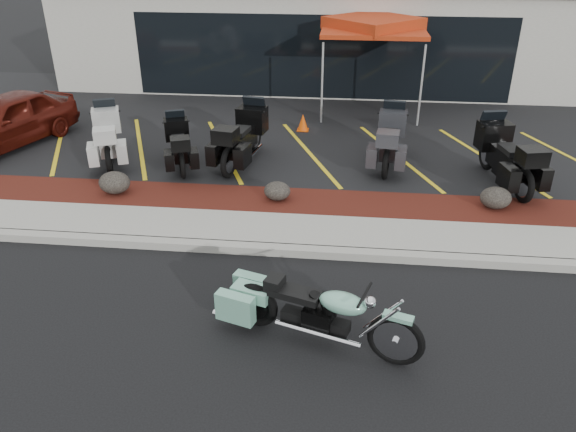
# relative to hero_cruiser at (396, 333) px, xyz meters

# --- Properties ---
(ground) EXTENTS (90.00, 90.00, 0.00)m
(ground) POSITION_rel_hero_cruiser_xyz_m (-1.68, 1.77, -0.52)
(ground) COLOR black
(ground) RESTS_ON ground
(curb) EXTENTS (24.00, 0.25, 0.15)m
(curb) POSITION_rel_hero_cruiser_xyz_m (-1.68, 2.67, -0.44)
(curb) COLOR gray
(curb) RESTS_ON ground
(sidewalk) EXTENTS (24.00, 1.20, 0.15)m
(sidewalk) POSITION_rel_hero_cruiser_xyz_m (-1.68, 3.37, -0.44)
(sidewalk) COLOR gray
(sidewalk) RESTS_ON ground
(mulch_bed) EXTENTS (24.00, 1.20, 0.16)m
(mulch_bed) POSITION_rel_hero_cruiser_xyz_m (-1.68, 4.57, -0.44)
(mulch_bed) COLOR black
(mulch_bed) RESTS_ON ground
(upper_lot) EXTENTS (26.00, 9.60, 0.15)m
(upper_lot) POSITION_rel_hero_cruiser_xyz_m (-1.68, 9.97, -0.44)
(upper_lot) COLOR black
(upper_lot) RESTS_ON ground
(dealership_building) EXTENTS (18.00, 8.16, 4.00)m
(dealership_building) POSITION_rel_hero_cruiser_xyz_m (-1.68, 16.24, 1.49)
(dealership_building) COLOR #A4A194
(dealership_building) RESTS_ON ground
(boulder_left) EXTENTS (0.67, 0.55, 0.47)m
(boulder_left) POSITION_rel_hero_cruiser_xyz_m (-5.62, 4.53, -0.12)
(boulder_left) COLOR black
(boulder_left) RESTS_ON mulch_bed
(boulder_mid) EXTENTS (0.55, 0.46, 0.39)m
(boulder_mid) POSITION_rel_hero_cruiser_xyz_m (-2.14, 4.56, -0.16)
(boulder_mid) COLOR black
(boulder_mid) RESTS_ON mulch_bed
(boulder_right) EXTENTS (0.62, 0.52, 0.44)m
(boulder_right) POSITION_rel_hero_cruiser_xyz_m (2.28, 4.65, -0.14)
(boulder_right) COLOR black
(boulder_right) RESTS_ON mulch_bed
(hero_cruiser) EXTENTS (3.02, 1.61, 1.03)m
(hero_cruiser) POSITION_rel_hero_cruiser_xyz_m (0.00, 0.00, 0.00)
(hero_cruiser) COLOR #76B89D
(hero_cruiser) RESTS_ON ground
(touring_white) EXTENTS (1.65, 2.45, 1.33)m
(touring_white) POSITION_rel_hero_cruiser_xyz_m (-6.73, 7.04, 0.30)
(touring_white) COLOR beige
(touring_white) RESTS_ON upper_lot
(touring_black_front) EXTENTS (1.40, 2.15, 1.17)m
(touring_black_front) POSITION_rel_hero_cruiser_xyz_m (-4.90, 6.83, 0.22)
(touring_black_front) COLOR black
(touring_black_front) RESTS_ON upper_lot
(touring_black_mid) EXTENTS (1.35, 2.55, 1.41)m
(touring_black_mid) POSITION_rel_hero_cruiser_xyz_m (-3.05, 7.34, 0.34)
(touring_black_mid) COLOR black
(touring_black_mid) RESTS_ON upper_lot
(touring_grey) EXTENTS (1.18, 2.41, 1.35)m
(touring_grey) POSITION_rel_hero_cruiser_xyz_m (0.36, 7.58, 0.31)
(touring_grey) COLOR #2D2E32
(touring_grey) RESTS_ON upper_lot
(touring_black_rear) EXTENTS (1.43, 2.59, 1.42)m
(touring_black_rear) POSITION_rel_hero_cruiser_xyz_m (2.52, 6.74, 0.34)
(touring_black_rear) COLOR black
(touring_black_rear) RESTS_ON upper_lot
(parked_car) EXTENTS (2.75, 4.22, 1.34)m
(parked_car) POSITION_rel_hero_cruiser_xyz_m (-9.46, 7.07, 0.30)
(parked_car) COLOR #48110A
(parked_car) RESTS_ON upper_lot
(traffic_cone) EXTENTS (0.36, 0.36, 0.47)m
(traffic_cone) POSITION_rel_hero_cruiser_xyz_m (-1.98, 9.08, -0.13)
(traffic_cone) COLOR #CE4406
(traffic_cone) RESTS_ON upper_lot
(popup_canopy) EXTENTS (3.72, 3.72, 2.75)m
(popup_canopy) POSITION_rel_hero_cruiser_xyz_m (-0.13, 11.22, 2.13)
(popup_canopy) COLOR silver
(popup_canopy) RESTS_ON upper_lot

